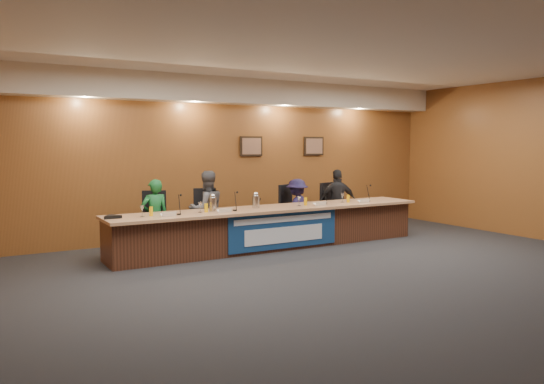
{
  "coord_description": "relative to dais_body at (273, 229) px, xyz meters",
  "views": [
    {
      "loc": [
        -4.87,
        -5.89,
        1.9
      ],
      "look_at": [
        0.01,
        2.43,
        1.02
      ],
      "focal_mm": 35.0,
      "sensor_mm": 36.0,
      "label": 1
    }
  ],
  "objects": [
    {
      "name": "floor",
      "position": [
        0.0,
        -2.4,
        -0.35
      ],
      "size": [
        10.0,
        10.0,
        0.0
      ],
      "primitive_type": "plane",
      "color": "black",
      "rests_on": "ground"
    },
    {
      "name": "ceiling",
      "position": [
        0.0,
        -2.4,
        2.85
      ],
      "size": [
        10.0,
        8.0,
        0.04
      ],
      "primitive_type": "cube",
      "color": "silver",
      "rests_on": "wall_back"
    },
    {
      "name": "wall_back",
      "position": [
        0.0,
        1.6,
        1.25
      ],
      "size": [
        10.0,
        0.04,
        3.2
      ],
      "primitive_type": "cube",
      "color": "brown",
      "rests_on": "floor"
    },
    {
      "name": "soffit",
      "position": [
        0.0,
        1.35,
        2.6
      ],
      "size": [
        10.0,
        0.5,
        0.5
      ],
      "primitive_type": "cube",
      "color": "beige",
      "rests_on": "wall_back"
    },
    {
      "name": "dais_body",
      "position": [
        0.0,
        0.0,
        0.0
      ],
      "size": [
        6.0,
        0.8,
        0.7
      ],
      "primitive_type": "cube",
      "color": "#462417",
      "rests_on": "floor"
    },
    {
      "name": "dais_top",
      "position": [
        0.0,
        -0.05,
        0.38
      ],
      "size": [
        6.1,
        0.95,
        0.05
      ],
      "primitive_type": "cube",
      "color": "#AB7A55",
      "rests_on": "dais_body"
    },
    {
      "name": "banner",
      "position": [
        0.0,
        -0.41,
        0.03
      ],
      "size": [
        2.2,
        0.02,
        0.65
      ],
      "primitive_type": "cube",
      "color": "navy",
      "rests_on": "dais_body"
    },
    {
      "name": "banner_text_upper",
      "position": [
        0.0,
        -0.43,
        0.23
      ],
      "size": [
        2.0,
        0.01,
        0.1
      ],
      "primitive_type": "cube",
      "color": "silver",
      "rests_on": "banner"
    },
    {
      "name": "banner_text_lower",
      "position": [
        0.0,
        -0.43,
        -0.05
      ],
      "size": [
        1.6,
        0.01,
        0.28
      ],
      "primitive_type": "cube",
      "color": "silver",
      "rests_on": "banner"
    },
    {
      "name": "wall_photo_left",
      "position": [
        0.4,
        1.57,
        1.5
      ],
      "size": [
        0.52,
        0.04,
        0.42
      ],
      "primitive_type": "cube",
      "color": "black",
      "rests_on": "wall_back"
    },
    {
      "name": "wall_photo_right",
      "position": [
        2.0,
        1.57,
        1.5
      ],
      "size": [
        0.52,
        0.04,
        0.42
      ],
      "primitive_type": "cube",
      "color": "black",
      "rests_on": "wall_back"
    },
    {
      "name": "panelist_a",
      "position": [
        -2.03,
        0.56,
        0.3
      ],
      "size": [
        0.48,
        0.32,
        1.3
      ],
      "primitive_type": "imported",
      "rotation": [
        0.0,
        0.0,
        3.12
      ],
      "color": "#135626",
      "rests_on": "floor"
    },
    {
      "name": "panelist_b",
      "position": [
        -1.06,
        0.56,
        0.36
      ],
      "size": [
        0.7,
        0.55,
        1.42
      ],
      "primitive_type": "imported",
      "rotation": [
        0.0,
        0.0,
        3.15
      ],
      "color": "#49484D",
      "rests_on": "floor"
    },
    {
      "name": "panelist_c",
      "position": [
        0.9,
        0.56,
        0.25
      ],
      "size": [
        0.88,
        0.66,
        1.2
      ],
      "primitive_type": "imported",
      "rotation": [
        0.0,
        0.0,
        3.46
      ],
      "color": "#171336",
      "rests_on": "floor"
    },
    {
      "name": "panelist_d",
      "position": [
        1.92,
        0.56,
        0.33
      ],
      "size": [
        0.87,
        0.61,
        1.37
      ],
      "primitive_type": "imported",
      "rotation": [
        0.0,
        0.0,
        2.76
      ],
      "color": "black",
      "rests_on": "floor"
    },
    {
      "name": "office_chair_a",
      "position": [
        -2.03,
        0.66,
        0.13
      ],
      "size": [
        0.63,
        0.63,
        0.08
      ],
      "primitive_type": "cube",
      "rotation": [
        0.0,
        0.0,
        -0.42
      ],
      "color": "black",
      "rests_on": "floor"
    },
    {
      "name": "office_chair_b",
      "position": [
        -1.06,
        0.66,
        0.13
      ],
      "size": [
        0.63,
        0.63,
        0.08
      ],
      "primitive_type": "cube",
      "rotation": [
        0.0,
        0.0,
        -0.42
      ],
      "color": "black",
      "rests_on": "floor"
    },
    {
      "name": "office_chair_c",
      "position": [
        0.9,
        0.66,
        0.13
      ],
      "size": [
        0.63,
        0.63,
        0.08
      ],
      "primitive_type": "cube",
      "rotation": [
        0.0,
        0.0,
        0.41
      ],
      "color": "black",
      "rests_on": "floor"
    },
    {
      "name": "office_chair_d",
      "position": [
        1.92,
        0.66,
        0.13
      ],
      "size": [
        0.61,
        0.61,
        0.08
      ],
      "primitive_type": "cube",
      "rotation": [
        0.0,
        0.0,
        0.33
      ],
      "color": "black",
      "rests_on": "floor"
    },
    {
      "name": "nameplate_a",
      "position": [
        -2.07,
        -0.28,
        0.45
      ],
      "size": [
        0.24,
        0.08,
        0.1
      ],
      "primitive_type": "cube",
      "rotation": [
        0.31,
        0.0,
        0.0
      ],
      "color": "white",
      "rests_on": "dais_top"
    },
    {
      "name": "microphone_a",
      "position": [
        -1.86,
        -0.15,
        0.41
      ],
      "size": [
        0.07,
        0.07,
        0.02
      ],
      "primitive_type": "cylinder",
      "color": "black",
      "rests_on": "dais_top"
    },
    {
      "name": "juice_glass_a",
      "position": [
        -2.29,
        -0.07,
        0.47
      ],
      "size": [
        0.06,
        0.06,
        0.15
      ],
      "primitive_type": "cylinder",
      "color": "#FDB90A",
      "rests_on": "dais_top"
    },
    {
      "name": "water_glass_a",
      "position": [
        -2.45,
        -0.11,
        0.49
      ],
      "size": [
        0.08,
        0.08,
        0.18
      ],
      "primitive_type": "cylinder",
      "color": "silver",
      "rests_on": "dais_top"
    },
    {
      "name": "nameplate_b",
      "position": [
        -1.09,
        -0.28,
        0.45
      ],
      "size": [
        0.24,
        0.08,
        0.1
      ],
      "primitive_type": "cube",
      "rotation": [
        0.31,
        0.0,
        0.0
      ],
      "color": "white",
      "rests_on": "dais_top"
    },
    {
      "name": "microphone_b",
      "position": [
        -0.85,
        -0.16,
        0.41
      ],
      "size": [
        0.07,
        0.07,
        0.02
      ],
      "primitive_type": "cylinder",
      "color": "black",
      "rests_on": "dais_top"
    },
    {
      "name": "juice_glass_b",
      "position": [
        -1.35,
        -0.08,
        0.47
      ],
      "size": [
        0.06,
        0.06,
        0.15
      ],
      "primitive_type": "cylinder",
      "color": "#FDB90A",
      "rests_on": "dais_top"
    },
    {
      "name": "water_glass_b",
      "position": [
        -1.45,
        -0.08,
        0.49
      ],
      "size": [
        0.08,
        0.08,
        0.18
      ],
      "primitive_type": "cylinder",
      "color": "silver",
      "rests_on": "dais_top"
    },
    {
      "name": "nameplate_c",
      "position": [
        0.89,
        -0.27,
        0.45
      ],
      "size": [
        0.24,
        0.08,
        0.1
      ],
      "primitive_type": "cube",
      "rotation": [
        0.31,
        0.0,
        0.0
      ],
      "color": "white",
      "rests_on": "dais_top"
    },
    {
      "name": "microphone_c",
      "position": [
        1.07,
        -0.12,
        0.41
      ],
      "size": [
        0.07,
        0.07,
        0.02
      ],
      "primitive_type": "cylinder",
      "color": "black",
      "rests_on": "dais_top"
    },
    {
      "name": "juice_glass_c",
      "position": [
        0.66,
        -0.09,
        0.47
      ],
      "size": [
        0.06,
        0.06,
        0.15
      ],
      "primitive_type": "cylinder",
      "color": "#FDB90A",
      "rests_on": "dais_top"
    },
    {
      "name": "water_glass_c",
      "position": [
        0.52,
        -0.09,
        0.49
      ],
      "size": [
        0.08,
        0.08,
        0.18
      ],
      "primitive_type": "cylinder",
      "color": "silver",
      "rests_on": "dais_top"
    },
    {
      "name": "nameplate_d",
      "position": [
        1.92,
        -0.31,
        0.45
      ],
      "size": [
        0.24,
        0.08,
        0.1
      ],
      "primitive_type": "cube",
      "rotation": [
        0.31,
        0.0,
        0.0
      ],
      "color": "white",
      "rests_on": "dais_top"
    },
    {
      "name": "microphone_d",
      "position": [
        2.09,
        -0.16,
        0.41
      ],
      "size": [
        0.07,
        0.07,
        0.02
      ],
      "primitive_type": "cylinder",
      "color": "black",
      "rests_on": "dais_top"
    },
    {
      "name": "juice_glass_d",
      "position": [
        1.67,
        -0.1,
        0.47
      ],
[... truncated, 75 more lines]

